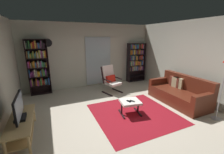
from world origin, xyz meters
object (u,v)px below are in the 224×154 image
at_px(lounge_armchair, 110,79).
at_px(bookshelf_near_sofa, 136,60).
at_px(tv_stand, 22,125).
at_px(television, 19,108).
at_px(bookshelf_near_tv, 38,65).
at_px(cell_phone, 129,101).
at_px(ottoman, 130,103).
at_px(wall_clock, 48,43).
at_px(leather_sofa, 179,93).
at_px(tv_remote, 132,101).

bearing_deg(lounge_armchair, bookshelf_near_sofa, 28.33).
bearing_deg(tv_stand, lounge_armchair, 31.98).
relative_size(television, bookshelf_near_sofa, 0.46).
height_order(bookshelf_near_tv, cell_phone, bookshelf_near_tv).
distance_m(television, cell_phone, 2.51).
bearing_deg(bookshelf_near_sofa, ottoman, -124.97).
relative_size(bookshelf_near_tv, wall_clock, 6.87).
relative_size(lounge_armchair, cell_phone, 7.30).
bearing_deg(ottoman, leather_sofa, 0.66).
relative_size(tv_stand, tv_remote, 9.40).
bearing_deg(bookshelf_near_sofa, tv_stand, -149.38).
bearing_deg(tv_remote, leather_sofa, -26.30).
distance_m(television, tv_remote, 2.60).
distance_m(tv_stand, wall_clock, 3.24).
xyz_separation_m(lounge_armchair, wall_clock, (-2.02, 1.04, 1.32)).
xyz_separation_m(tv_remote, cell_phone, (-0.09, 0.03, -0.00)).
bearing_deg(wall_clock, bookshelf_near_tv, -162.56).
height_order(bookshelf_near_tv, wall_clock, wall_clock).
bearing_deg(cell_phone, lounge_armchair, 64.28).
distance_m(tv_stand, lounge_armchair, 3.24).
bearing_deg(tv_remote, cell_phone, 131.17).
xyz_separation_m(television, bookshelf_near_sofa, (4.43, 2.63, 0.34)).
bearing_deg(bookshelf_near_sofa, lounge_armchair, -151.67).
xyz_separation_m(lounge_armchair, cell_phone, (-0.24, -1.79, -0.14)).
height_order(tv_stand, television, television).
bearing_deg(lounge_armchair, wall_clock, 152.85).
bearing_deg(tv_remote, lounge_armchair, 56.44).
height_order(ottoman, tv_remote, tv_remote).
distance_m(ottoman, wall_clock, 3.68).
xyz_separation_m(leather_sofa, wall_clock, (-3.69, 2.78, 1.54)).
xyz_separation_m(leather_sofa, ottoman, (-1.85, -0.02, 0.02)).
xyz_separation_m(bookshelf_near_tv, wall_clock, (0.41, 0.13, 0.76)).
xyz_separation_m(lounge_armchair, tv_remote, (-0.15, -1.82, -0.14)).
relative_size(leather_sofa, lounge_armchair, 1.81).
xyz_separation_m(television, leather_sofa, (4.40, -0.02, -0.37)).
xyz_separation_m(bookshelf_near_sofa, wall_clock, (-3.71, 0.13, 0.84)).
height_order(tv_stand, ottoman, tv_stand).
xyz_separation_m(bookshelf_near_sofa, cell_phone, (-1.93, -2.70, -0.62)).
height_order(tv_remote, wall_clock, wall_clock).
relative_size(tv_stand, leather_sofa, 0.73).
relative_size(television, lounge_armchair, 0.81).
height_order(tv_stand, cell_phone, tv_stand).
bearing_deg(lounge_armchair, tv_remote, -94.79).
xyz_separation_m(tv_stand, bookshelf_near_tv, (0.31, 2.62, 0.79)).
bearing_deg(leather_sofa, tv_remote, -177.52).
height_order(ottoman, wall_clock, wall_clock).
bearing_deg(wall_clock, ottoman, -56.71).
relative_size(bookshelf_near_sofa, wall_clock, 6.13).
bearing_deg(television, bookshelf_near_tv, 83.28).
relative_size(bookshelf_near_tv, ottoman, 3.36).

